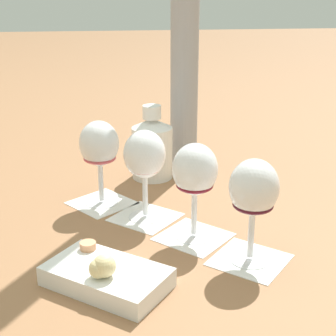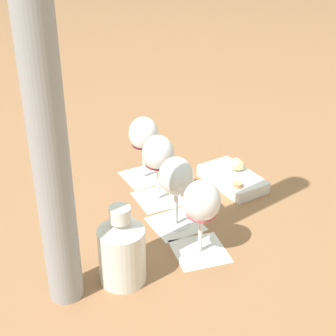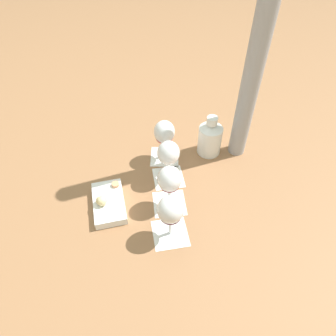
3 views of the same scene
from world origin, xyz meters
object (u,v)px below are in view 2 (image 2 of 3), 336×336
wine_glass_1 (176,180)px  wine_glass_3 (144,137)px  snack_dish (233,177)px  umbrella_pole (38,55)px  ceramic_vase (123,250)px  wine_glass_2 (158,156)px  wine_glass_0 (202,205)px

wine_glass_1 → wine_glass_3: 0.23m
wine_glass_1 → snack_dish: bearing=-108.8°
umbrella_pole → ceramic_vase: bearing=-138.7°
wine_glass_3 → snack_dish: (-0.23, -0.05, -0.10)m
snack_dish → umbrella_pole: umbrella_pole is taller
wine_glass_2 → wine_glass_1: bearing=130.5°
wine_glass_3 → ceramic_vase: (-0.12, 0.39, -0.05)m
snack_dish → umbrella_pole: 0.70m
umbrella_pole → wine_glass_1: bearing=-112.2°
ceramic_vase → snack_dish: ceramic_vase is taller
wine_glass_0 → snack_dish: 0.32m
wine_glass_0 → ceramic_vase: size_ratio=1.01×
wine_glass_0 → umbrella_pole: 0.45m
wine_glass_1 → wine_glass_2: bearing=-49.5°
ceramic_vase → snack_dish: 0.45m
wine_glass_0 → snack_dish: size_ratio=0.83×
wine_glass_0 → wine_glass_2: 0.23m
wine_glass_2 → wine_glass_0: bearing=133.4°
wine_glass_1 → wine_glass_2: same height
wine_glass_0 → ceramic_vase: bearing=49.9°
wine_glass_3 → snack_dish: bearing=-168.6°
snack_dish → wine_glass_1: bearing=71.2°
wine_glass_0 → snack_dish: wine_glass_0 is taller
wine_glass_3 → wine_glass_0: bearing=132.2°
wine_glass_0 → wine_glass_3: size_ratio=1.00×
ceramic_vase → wine_glass_2: bearing=-81.6°
wine_glass_3 → ceramic_vase: 0.41m
umbrella_pole → wine_glass_3: bearing=-85.8°
wine_glass_0 → wine_glass_3: bearing=-47.8°
wine_glass_2 → ceramic_vase: wine_glass_2 is taller
ceramic_vase → wine_glass_0: bearing=-130.1°
wine_glass_2 → wine_glass_3: size_ratio=1.00×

